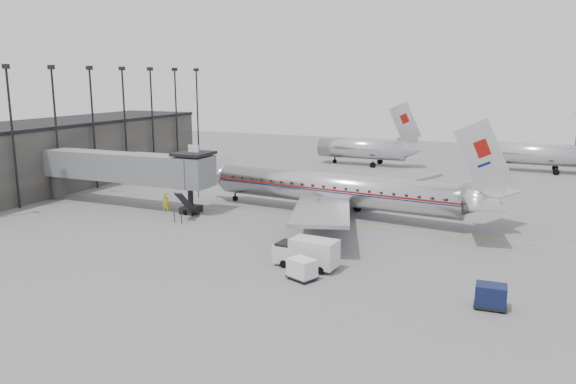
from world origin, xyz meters
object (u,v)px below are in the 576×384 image
at_px(airliner, 339,190).
at_px(ramp_worker, 166,203).
at_px(baggage_cart_white, 302,269).
at_px(baggage_cart_navy, 491,296).
at_px(service_van, 307,252).

height_order(airliner, ramp_worker, airliner).
bearing_deg(ramp_worker, baggage_cart_white, -76.42).
relative_size(airliner, baggage_cart_white, 14.14).
distance_m(airliner, ramp_worker, 18.23).
xyz_separation_m(airliner, baggage_cart_white, (3.56, -18.93, -1.84)).
bearing_deg(baggage_cart_navy, baggage_cart_white, 177.58).
xyz_separation_m(baggage_cart_navy, baggage_cart_white, (-12.51, -0.00, -0.00)).
xyz_separation_m(service_van, ramp_worker, (-20.09, 10.55, -0.22)).
bearing_deg(baggage_cart_navy, ramp_worker, 156.21).
bearing_deg(ramp_worker, service_van, -72.02).
height_order(airliner, service_van, airliner).
xyz_separation_m(service_van, baggage_cart_white, (0.63, -2.45, -0.39)).
bearing_deg(baggage_cart_navy, airliner, 127.91).
height_order(airliner, baggage_cart_white, airliner).
height_order(service_van, baggage_cart_white, service_van).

